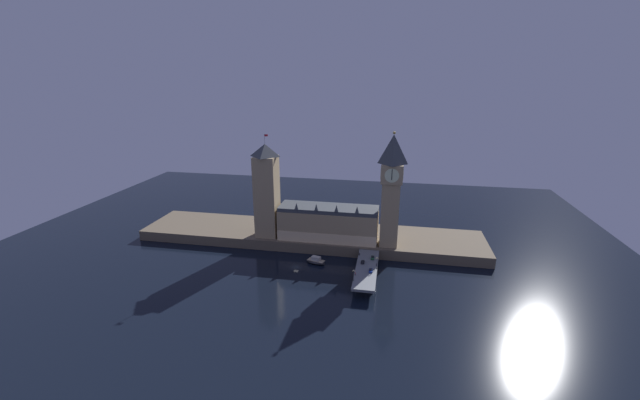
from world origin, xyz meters
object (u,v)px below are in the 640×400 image
Objects in this scene: street_lamp_near at (354,274)px; street_lamp_mid at (377,261)px; car_southbound_trail at (373,258)px; pedestrian_far_rail at (360,254)px; victoria_tower at (267,191)px; street_lamp_far at (359,249)px; pedestrian_near_rail at (355,274)px; car_northbound_lead at (363,262)px; car_southbound_lead at (371,270)px; pedestrian_mid_walk at (376,264)px; boat_upstream at (316,261)px; clock_tower at (391,187)px.

street_lamp_mid is at bearing 53.72° from street_lamp_near.
car_southbound_trail is 8.06m from pedestrian_far_rail.
pedestrian_far_rail is (59.82, -18.54, -28.82)m from victoria_tower.
pedestrian_near_rail is at bearing -89.05° from street_lamp_far.
street_lamp_near is (-2.90, -20.22, 3.08)m from car_northbound_lead.
car_southbound_trail reaches higher than car_southbound_lead.
street_lamp_near is 18.27m from street_lamp_mid.
pedestrian_mid_walk is (2.50, 6.79, 0.31)m from car_southbound_lead.
victoria_tower is 82.10m from car_southbound_lead.
street_lamp_far reaches higher than boat_upstream.
street_lamp_far is at bearing 90.95° from pedestrian_near_rail.
car_southbound_lead is (-8.06, -35.33, -35.74)m from clock_tower.
victoria_tower reaches higher than car_southbound_trail.
victoria_tower is 15.01× the size of car_southbound_trail.
boat_upstream is (-35.02, 11.28, -8.44)m from street_lamp_mid.
pedestrian_mid_walk is at bearing -49.00° from pedestrian_far_rail.
pedestrian_near_rail is at bearing -138.17° from street_lamp_mid.
clock_tower reaches higher than pedestrian_far_rail.
car_northbound_lead is 0.32× the size of boat_upstream.
pedestrian_far_rail is at bearing -132.43° from clock_tower.
street_lamp_far is at bearing -133.33° from clock_tower.
pedestrian_mid_walk is 15.89m from street_lamp_far.
street_lamp_near is 0.49× the size of boat_upstream.
victoria_tower is at bearing 178.85° from clock_tower.
victoria_tower is 81.76m from street_lamp_mid.
clock_tower is at bearing 47.57° from pedestrian_far_rail.
street_lamp_mid is at bearing -17.86° from boat_upstream.
clock_tower is 39.85m from street_lamp_far.
victoria_tower reaches higher than boat_upstream.
victoria_tower is 74.16m from car_northbound_lead.
street_lamp_mid is at bearing -82.67° from pedestrian_mid_walk.
street_lamp_far reaches higher than pedestrian_far_rail.
street_lamp_mid reaches higher than street_lamp_near.
street_lamp_mid is at bearing 51.79° from car_southbound_lead.
clock_tower is at bearing 80.75° from street_lamp_mid.
car_northbound_lead is 28.14m from boat_upstream.
pedestrian_mid_walk is at bearing -101.02° from clock_tower.
pedestrian_near_rail is at bearing -143.13° from car_southbound_lead.
boat_upstream is (35.21, -21.87, -33.99)m from victoria_tower.
pedestrian_mid_walk is 0.28× the size of street_lamp_far.
clock_tower reaches higher than victoria_tower.
boat_upstream is at bearing -172.28° from pedestrian_far_rail.
pedestrian_mid_walk is at bearing 97.33° from street_lamp_mid.
car_northbound_lead is at bearing 81.83° from street_lamp_near.
car_southbound_trail is 0.73× the size of street_lamp_near.
pedestrian_mid_walk reaches higher than boat_upstream.
boat_upstream is at bearing -171.92° from street_lamp_far.
pedestrian_near_rail is (-7.50, -5.63, 0.36)m from car_southbound_lead.
car_southbound_trail is at bearing 103.94° from street_lamp_mid.
pedestrian_mid_walk is (10.01, 12.42, -0.05)m from pedestrian_near_rail.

